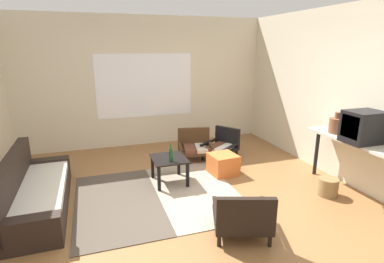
{
  "coord_description": "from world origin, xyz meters",
  "views": [
    {
      "loc": [
        -1.08,
        -3.42,
        2.07
      ],
      "look_at": [
        0.25,
        0.61,
        0.89
      ],
      "focal_mm": 28.4,
      "sensor_mm": 36.0,
      "label": 1
    }
  ],
  "objects_px": {
    "armchair_by_window": "(195,145)",
    "armchair_corner": "(222,145)",
    "couch": "(33,193)",
    "clay_vase": "(336,125)",
    "console_shelf": "(352,146)",
    "glass_bottle": "(171,155)",
    "ottoman_orange": "(223,164)",
    "armchair_striped_foreground": "(243,216)",
    "coffee_table": "(169,163)",
    "crt_television": "(364,127)",
    "wicker_basket": "(328,187)"
  },
  "relations": [
    {
      "from": "glass_bottle",
      "to": "armchair_striped_foreground",
      "type": "bearing_deg",
      "value": -73.83
    },
    {
      "from": "coffee_table",
      "to": "clay_vase",
      "type": "distance_m",
      "value": 2.6
    },
    {
      "from": "coffee_table",
      "to": "glass_bottle",
      "type": "height_order",
      "value": "glass_bottle"
    },
    {
      "from": "console_shelf",
      "to": "wicker_basket",
      "type": "distance_m",
      "value": 0.68
    },
    {
      "from": "clay_vase",
      "to": "armchair_by_window",
      "type": "bearing_deg",
      "value": 134.51
    },
    {
      "from": "wicker_basket",
      "to": "ottoman_orange",
      "type": "bearing_deg",
      "value": 133.54
    },
    {
      "from": "clay_vase",
      "to": "glass_bottle",
      "type": "bearing_deg",
      "value": 164.87
    },
    {
      "from": "couch",
      "to": "wicker_basket",
      "type": "bearing_deg",
      "value": -12.66
    },
    {
      "from": "armchair_by_window",
      "to": "armchair_corner",
      "type": "xyz_separation_m",
      "value": [
        0.51,
        -0.15,
        0.0
      ]
    },
    {
      "from": "armchair_corner",
      "to": "crt_television",
      "type": "distance_m",
      "value": 2.47
    },
    {
      "from": "clay_vase",
      "to": "wicker_basket",
      "type": "relative_size",
      "value": 1.16
    },
    {
      "from": "coffee_table",
      "to": "console_shelf",
      "type": "relative_size",
      "value": 0.39
    },
    {
      "from": "couch",
      "to": "wicker_basket",
      "type": "distance_m",
      "value": 4.05
    },
    {
      "from": "armchair_striped_foreground",
      "to": "wicker_basket",
      "type": "bearing_deg",
      "value": 17.07
    },
    {
      "from": "armchair_striped_foreground",
      "to": "clay_vase",
      "type": "relative_size",
      "value": 2.47
    },
    {
      "from": "armchair_striped_foreground",
      "to": "wicker_basket",
      "type": "height_order",
      "value": "armchair_striped_foreground"
    },
    {
      "from": "glass_bottle",
      "to": "ottoman_orange",
      "type": "bearing_deg",
      "value": 11.36
    },
    {
      "from": "armchair_corner",
      "to": "armchair_striped_foreground",
      "type": "bearing_deg",
      "value": -108.62
    },
    {
      "from": "console_shelf",
      "to": "clay_vase",
      "type": "relative_size",
      "value": 4.62
    },
    {
      "from": "glass_bottle",
      "to": "armchair_corner",
      "type": "bearing_deg",
      "value": 36.01
    },
    {
      "from": "couch",
      "to": "armchair_striped_foreground",
      "type": "relative_size",
      "value": 2.53
    },
    {
      "from": "clay_vase",
      "to": "wicker_basket",
      "type": "xyz_separation_m",
      "value": [
        -0.34,
        -0.34,
        -0.81
      ]
    },
    {
      "from": "glass_bottle",
      "to": "console_shelf",
      "type": "bearing_deg",
      "value": -22.22
    },
    {
      "from": "coffee_table",
      "to": "armchair_striped_foreground",
      "type": "relative_size",
      "value": 0.72
    },
    {
      "from": "armchair_by_window",
      "to": "wicker_basket",
      "type": "distance_m",
      "value": 2.45
    },
    {
      "from": "coffee_table",
      "to": "wicker_basket",
      "type": "xyz_separation_m",
      "value": [
        2.06,
        -1.13,
        -0.2
      ]
    },
    {
      "from": "console_shelf",
      "to": "glass_bottle",
      "type": "bearing_deg",
      "value": 157.78
    },
    {
      "from": "couch",
      "to": "console_shelf",
      "type": "distance_m",
      "value": 4.41
    },
    {
      "from": "couch",
      "to": "clay_vase",
      "type": "distance_m",
      "value": 4.39
    },
    {
      "from": "console_shelf",
      "to": "crt_television",
      "type": "bearing_deg",
      "value": -91.18
    },
    {
      "from": "coffee_table",
      "to": "clay_vase",
      "type": "relative_size",
      "value": 1.78
    },
    {
      "from": "coffee_table",
      "to": "ottoman_orange",
      "type": "height_order",
      "value": "coffee_table"
    },
    {
      "from": "ottoman_orange",
      "to": "wicker_basket",
      "type": "height_order",
      "value": "ottoman_orange"
    },
    {
      "from": "armchair_corner",
      "to": "armchair_by_window",
      "type": "bearing_deg",
      "value": 163.47
    },
    {
      "from": "armchair_by_window",
      "to": "crt_television",
      "type": "relative_size",
      "value": 1.39
    },
    {
      "from": "couch",
      "to": "coffee_table",
      "type": "relative_size",
      "value": 3.5
    },
    {
      "from": "couch",
      "to": "coffee_table",
      "type": "distance_m",
      "value": 1.91
    },
    {
      "from": "crt_television",
      "to": "wicker_basket",
      "type": "height_order",
      "value": "crt_television"
    },
    {
      "from": "armchair_by_window",
      "to": "clay_vase",
      "type": "distance_m",
      "value": 2.48
    },
    {
      "from": "console_shelf",
      "to": "couch",
      "type": "bearing_deg",
      "value": 168.43
    },
    {
      "from": "armchair_by_window",
      "to": "ottoman_orange",
      "type": "height_order",
      "value": "armchair_by_window"
    },
    {
      "from": "clay_vase",
      "to": "console_shelf",
      "type": "bearing_deg",
      "value": -90.0
    },
    {
      "from": "couch",
      "to": "clay_vase",
      "type": "xyz_separation_m",
      "value": [
        4.29,
        -0.55,
        0.71
      ]
    },
    {
      "from": "armchair_corner",
      "to": "clay_vase",
      "type": "relative_size",
      "value": 2.46
    },
    {
      "from": "coffee_table",
      "to": "armchair_striped_foreground",
      "type": "xyz_separation_m",
      "value": [
        0.43,
        -1.63,
        -0.08
      ]
    },
    {
      "from": "clay_vase",
      "to": "wicker_basket",
      "type": "height_order",
      "value": "clay_vase"
    },
    {
      "from": "glass_bottle",
      "to": "wicker_basket",
      "type": "relative_size",
      "value": 0.92
    },
    {
      "from": "ottoman_orange",
      "to": "clay_vase",
      "type": "height_order",
      "value": "clay_vase"
    },
    {
      "from": "armchair_corner",
      "to": "clay_vase",
      "type": "bearing_deg",
      "value": -53.04
    },
    {
      "from": "console_shelf",
      "to": "crt_television",
      "type": "height_order",
      "value": "crt_television"
    }
  ]
}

